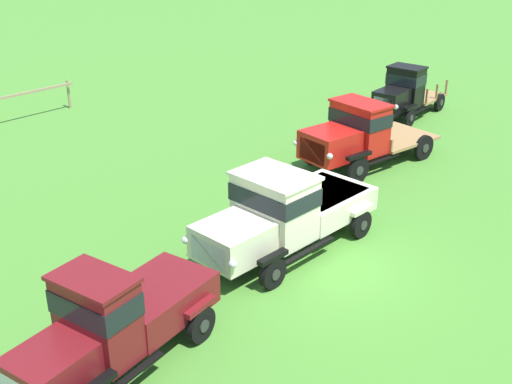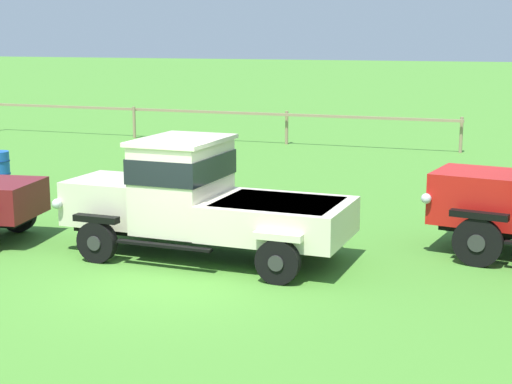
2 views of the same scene
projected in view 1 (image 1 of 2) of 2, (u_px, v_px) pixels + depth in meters
ground_plane at (329, 266)px, 16.31m from camera, size 240.00×240.00×0.00m
vintage_truck_second_in_line at (114, 321)px, 12.35m from camera, size 4.85×2.47×2.27m
vintage_truck_midrow_center at (283, 211)px, 16.68m from camera, size 5.64×2.52×2.25m
vintage_truck_far_side at (355, 134)px, 21.99m from camera, size 5.73×2.99×2.31m
vintage_truck_back_of_row at (403, 93)px, 27.11m from camera, size 4.75×2.00×2.23m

